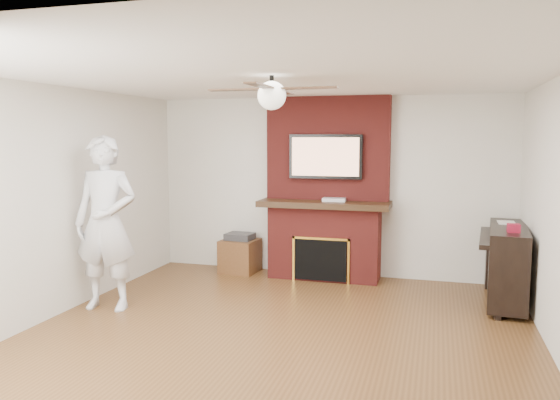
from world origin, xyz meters
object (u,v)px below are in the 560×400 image
(fireplace, at_px, (326,206))
(person, at_px, (106,223))
(side_table, at_px, (240,254))
(piano, at_px, (507,263))

(fireplace, relative_size, person, 1.27)
(fireplace, bearing_deg, side_table, -176.90)
(person, relative_size, side_table, 3.47)
(fireplace, height_order, piano, fireplace)
(person, height_order, side_table, person)
(person, bearing_deg, fireplace, 36.87)
(person, xyz_separation_m, piano, (4.38, 1.44, -0.49))
(piano, bearing_deg, person, -156.73)
(side_table, distance_m, piano, 3.57)
(fireplace, bearing_deg, piano, -15.36)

